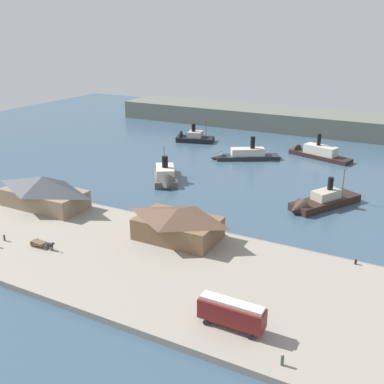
# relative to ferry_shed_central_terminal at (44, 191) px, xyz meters

# --- Properties ---
(ground_plane) EXTENTS (320.00, 320.00, 0.00)m
(ground_plane) POSITION_rel_ferry_shed_central_terminal_xyz_m (35.44, 10.78, -5.14)
(ground_plane) COLOR #385166
(quay_promenade) EXTENTS (110.00, 36.00, 1.20)m
(quay_promenade) POSITION_rel_ferry_shed_central_terminal_xyz_m (35.44, -11.22, -4.54)
(quay_promenade) COLOR gray
(quay_promenade) RESTS_ON ground
(seawall_edge) EXTENTS (110.00, 0.80, 1.00)m
(seawall_edge) POSITION_rel_ferry_shed_central_terminal_xyz_m (35.44, 7.18, -4.64)
(seawall_edge) COLOR slate
(seawall_edge) RESTS_ON ground
(ferry_shed_central_terminal) EXTENTS (21.07, 10.27, 7.75)m
(ferry_shed_central_terminal) POSITION_rel_ferry_shed_central_terminal_xyz_m (0.00, 0.00, 0.00)
(ferry_shed_central_terminal) COLOR #847056
(ferry_shed_central_terminal) RESTS_ON quay_promenade
(ferry_shed_east_terminal) EXTENTS (17.07, 10.93, 6.53)m
(ferry_shed_east_terminal) POSITION_rel_ferry_shed_central_terminal_xyz_m (37.49, -0.21, -0.63)
(ferry_shed_east_terminal) COLOR brown
(ferry_shed_east_terminal) RESTS_ON quay_promenade
(street_tram) EXTENTS (9.94, 2.89, 4.42)m
(street_tram) POSITION_rel_ferry_shed_central_terminal_xyz_m (58.94, -22.31, -1.36)
(street_tram) COLOR maroon
(street_tram) RESTS_ON quay_promenade
(horse_cart) EXTENTS (5.94, 1.68, 1.87)m
(horse_cart) POSITION_rel_ferry_shed_central_terminal_xyz_m (15.66, -16.57, -3.02)
(horse_cart) COLOR brown
(horse_cart) RESTS_ON quay_promenade
(pedestrian_by_tram) EXTENTS (0.43, 0.43, 1.73)m
(pedestrian_by_tram) POSITION_rel_ferry_shed_central_terminal_xyz_m (67.90, -26.46, -3.15)
(pedestrian_by_tram) COLOR #3D4C42
(pedestrian_by_tram) RESTS_ON quay_promenade
(pedestrian_near_west_shed) EXTENTS (0.38, 0.38, 1.53)m
(pedestrian_near_west_shed) POSITION_rel_ferry_shed_central_terminal_xyz_m (6.47, -17.98, -3.24)
(pedestrian_near_west_shed) COLOR #4C3D33
(pedestrian_near_west_shed) RESTS_ON quay_promenade
(mooring_post_center_west) EXTENTS (0.44, 0.44, 0.90)m
(mooring_post_center_west) POSITION_rel_ferry_shed_central_terminal_xyz_m (72.06, 5.66, -3.49)
(mooring_post_center_west) COLOR black
(mooring_post_center_west) RESTS_ON quay_promenade
(ferry_near_quay) EXTENTS (15.36, 19.00, 10.69)m
(ferry_near_quay) POSITION_rel_ferry_shed_central_terminal_xyz_m (14.69, 32.60, -3.62)
(ferry_near_quay) COLOR #514C47
(ferry_near_quay) RESTS_ON ground
(ferry_departing_north) EXTENTS (15.80, 21.72, 10.62)m
(ferry_departing_north) POSITION_rel_ferry_shed_central_terminal_xyz_m (58.82, 33.25, -3.78)
(ferry_departing_north) COLOR black
(ferry_departing_north) RESTS_ON ground
(ferry_moored_west) EXTENTS (16.67, 10.23, 10.92)m
(ferry_moored_west) POSITION_rel_ferry_shed_central_terminal_xyz_m (-2.37, 80.00, -3.78)
(ferry_moored_west) COLOR black
(ferry_moored_west) RESTS_ON ground
(ferry_moored_east) EXTENTS (24.36, 12.37, 10.18)m
(ferry_moored_east) POSITION_rel_ferry_shed_central_terminal_xyz_m (46.40, 80.01, -3.57)
(ferry_moored_east) COLOR black
(ferry_moored_east) RESTS_ON ground
(ferry_outer_harbor) EXTENTS (22.82, 16.71, 9.59)m
(ferry_outer_harbor) POSITION_rel_ferry_shed_central_terminal_xyz_m (24.76, 65.31, -3.77)
(ferry_outer_harbor) COLOR #23282D
(ferry_outer_harbor) RESTS_ON ground
(far_headland) EXTENTS (180.00, 24.00, 8.00)m
(far_headland) POSITION_rel_ferry_shed_central_terminal_xyz_m (35.44, 120.78, -1.14)
(far_headland) COLOR #60665B
(far_headland) RESTS_ON ground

